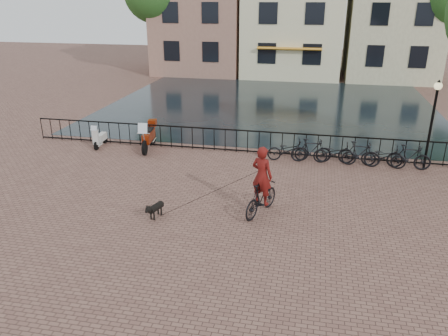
% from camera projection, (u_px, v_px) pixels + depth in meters
% --- Properties ---
extents(ground, '(100.00, 100.00, 0.00)m').
position_uv_depth(ground, '(201.00, 248.00, 11.92)').
color(ground, brown).
rests_on(ground, ground).
extents(canal_water, '(20.00, 20.00, 0.00)m').
position_uv_depth(canal_water, '(270.00, 105.00, 27.67)').
color(canal_water, black).
rests_on(canal_water, ground).
extents(railing, '(20.00, 0.05, 1.02)m').
position_uv_depth(railing, '(248.00, 142.00, 19.02)').
color(railing, black).
rests_on(railing, ground).
extents(canal_house_mid, '(8.00, 9.50, 11.80)m').
position_uv_depth(canal_house_mid, '(295.00, 3.00, 36.97)').
color(canal_house_mid, beige).
rests_on(canal_house_mid, ground).
extents(lamp_post, '(0.30, 0.30, 3.45)m').
position_uv_depth(lamp_post, '(434.00, 110.00, 16.59)').
color(lamp_post, black).
rests_on(lamp_post, ground).
extents(cyclist, '(1.25, 1.97, 2.62)m').
position_uv_depth(cyclist, '(262.00, 185.00, 13.45)').
color(cyclist, black).
rests_on(cyclist, ground).
extents(dog, '(0.49, 0.85, 0.55)m').
position_uv_depth(dog, '(156.00, 209.00, 13.50)').
color(dog, black).
rests_on(dog, ground).
extents(motorcycle, '(0.76, 2.12, 1.48)m').
position_uv_depth(motorcycle, '(148.00, 133.00, 19.38)').
color(motorcycle, maroon).
rests_on(motorcycle, ground).
extents(scooter, '(0.44, 1.27, 1.16)m').
position_uv_depth(scooter, '(100.00, 134.00, 19.79)').
color(scooter, beige).
rests_on(scooter, ground).
extents(parked_bike_0, '(1.79, 0.89, 0.90)m').
position_uv_depth(parked_bike_0, '(288.00, 150.00, 18.15)').
color(parked_bike_0, black).
rests_on(parked_bike_0, ground).
extents(parked_bike_1, '(1.71, 0.68, 1.00)m').
position_uv_depth(parked_bike_1, '(311.00, 150.00, 17.95)').
color(parked_bike_1, black).
rests_on(parked_bike_1, ground).
extents(parked_bike_2, '(1.72, 0.62, 0.90)m').
position_uv_depth(parked_bike_2, '(335.00, 153.00, 17.79)').
color(parked_bike_2, black).
rests_on(parked_bike_2, ground).
extents(parked_bike_3, '(1.72, 0.74, 1.00)m').
position_uv_depth(parked_bike_3, '(359.00, 154.00, 17.59)').
color(parked_bike_3, black).
rests_on(parked_bike_3, ground).
extents(parked_bike_4, '(1.78, 0.80, 0.90)m').
position_uv_depth(parked_bike_4, '(384.00, 156.00, 17.42)').
color(parked_bike_4, black).
rests_on(parked_bike_4, ground).
extents(parked_bike_5, '(1.70, 0.60, 1.00)m').
position_uv_depth(parked_bike_5, '(409.00, 157.00, 17.22)').
color(parked_bike_5, black).
rests_on(parked_bike_5, ground).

